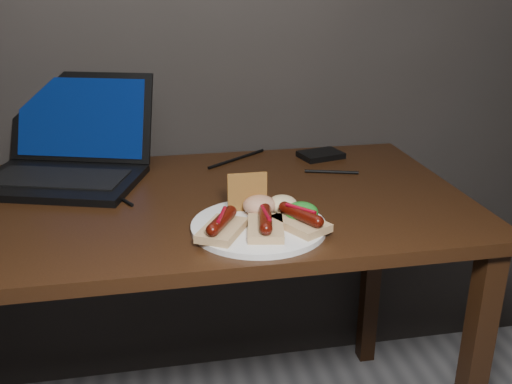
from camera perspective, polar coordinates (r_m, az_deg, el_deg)
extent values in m
cube|color=black|center=(1.34, -8.89, -1.44)|extent=(1.40, 0.70, 0.03)
cube|color=black|center=(1.90, 11.53, -7.10)|extent=(0.05, 0.05, 0.72)
cube|color=black|center=(1.49, -19.12, 1.02)|extent=(0.45, 0.37, 0.02)
cube|color=black|center=(1.49, -19.17, 1.40)|extent=(0.36, 0.24, 0.00)
cube|color=black|center=(1.61, -17.06, 7.19)|extent=(0.39, 0.20, 0.23)
cube|color=#061D44|center=(1.61, -17.06, 7.19)|extent=(0.35, 0.18, 0.20)
cube|color=black|center=(1.63, 6.49, 3.71)|extent=(0.13, 0.11, 0.02)
cylinder|color=black|center=(1.38, -14.03, -0.20)|extent=(0.09, 0.16, 0.01)
cylinder|color=black|center=(1.60, -1.92, 3.35)|extent=(0.18, 0.14, 0.01)
cylinder|color=black|center=(1.51, 7.56, 2.01)|extent=(0.14, 0.05, 0.01)
cylinder|color=white|center=(1.17, 0.27, -3.45)|extent=(0.34, 0.34, 0.01)
cube|color=tan|center=(1.12, -3.42, -3.83)|extent=(0.12, 0.13, 0.02)
cylinder|color=#511005|center=(1.11, -3.45, -2.87)|extent=(0.07, 0.09, 0.02)
sphere|color=#511005|center=(1.07, -4.40, -3.84)|extent=(0.02, 0.02, 0.02)
sphere|color=#511005|center=(1.15, -2.56, -1.97)|extent=(0.02, 0.02, 0.02)
cylinder|color=maroon|center=(1.11, -3.46, -2.28)|extent=(0.03, 0.07, 0.01)
cube|color=tan|center=(1.13, 0.96, -3.64)|extent=(0.09, 0.13, 0.02)
cylinder|color=#511005|center=(1.12, 0.96, -2.69)|extent=(0.04, 0.10, 0.02)
sphere|color=#511005|center=(1.08, 1.01, -3.70)|extent=(0.03, 0.02, 0.02)
sphere|color=#511005|center=(1.16, 0.92, -1.75)|extent=(0.03, 0.02, 0.02)
cylinder|color=maroon|center=(1.11, 0.97, -2.10)|extent=(0.01, 0.07, 0.01)
cube|color=tan|center=(1.15, 4.46, -3.18)|extent=(0.12, 0.13, 0.02)
cylinder|color=#511005|center=(1.14, 4.48, -2.24)|extent=(0.07, 0.10, 0.02)
sphere|color=#511005|center=(1.11, 6.19, -2.98)|extent=(0.03, 0.02, 0.02)
sphere|color=#511005|center=(1.17, 2.87, -1.54)|extent=(0.03, 0.02, 0.02)
cylinder|color=maroon|center=(1.14, 4.50, -1.66)|extent=(0.05, 0.06, 0.01)
cube|color=#AC712F|center=(1.22, -0.88, 0.01)|extent=(0.09, 0.01, 0.08)
ellipsoid|color=#136217|center=(1.18, 4.57, -2.02)|extent=(0.07, 0.07, 0.04)
ellipsoid|color=maroon|center=(1.21, 0.37, -1.33)|extent=(0.07, 0.07, 0.04)
ellipsoid|color=beige|center=(1.22, 2.65, -1.20)|extent=(0.06, 0.06, 0.04)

